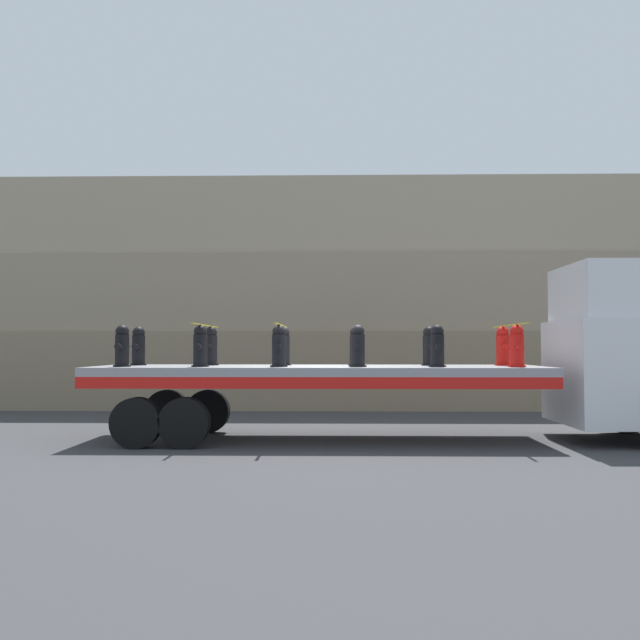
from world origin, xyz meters
TOP-DOWN VIEW (x-y plane):
  - ground_plane at (0.00, 0.00)m, footprint 120.00×120.00m
  - rock_cliff at (0.00, 7.61)m, footprint 60.00×3.30m
  - truck_cab at (5.75, 0.00)m, footprint 2.45×2.65m
  - flatbed_trailer at (-0.57, 0.00)m, footprint 8.29×2.54m
  - fire_hydrant_black_near_0 at (-3.54, -0.53)m, footprint 0.31×0.57m
  - fire_hydrant_black_far_0 at (-3.54, 0.53)m, footprint 0.31×0.57m
  - fire_hydrant_black_near_1 at (-2.13, -0.53)m, footprint 0.31×0.57m
  - fire_hydrant_black_far_1 at (-2.13, 0.53)m, footprint 0.31×0.57m
  - fire_hydrant_black_near_2 at (-0.71, -0.53)m, footprint 0.31×0.57m
  - fire_hydrant_black_far_2 at (-0.71, 0.53)m, footprint 0.31×0.57m
  - fire_hydrant_black_near_3 at (0.71, -0.53)m, footprint 0.31×0.57m
  - fire_hydrant_black_far_3 at (0.71, 0.53)m, footprint 0.31×0.57m
  - fire_hydrant_black_near_4 at (2.13, -0.53)m, footprint 0.31×0.57m
  - fire_hydrant_black_far_4 at (2.13, 0.53)m, footprint 0.31×0.57m
  - fire_hydrant_red_near_5 at (3.54, -0.53)m, footprint 0.31×0.57m
  - fire_hydrant_red_far_5 at (3.54, 0.53)m, footprint 0.31×0.57m
  - cargo_strap_rear at (-2.13, 0.00)m, footprint 0.05×2.63m
  - cargo_strap_middle at (-0.71, 0.00)m, footprint 0.05×2.63m
  - cargo_strap_front at (3.54, 0.00)m, footprint 0.05×2.63m

SIDE VIEW (x-z plane):
  - ground_plane at x=0.00m, z-range 0.00..0.00m
  - flatbed_trailer at x=-0.57m, z-range 0.42..1.80m
  - truck_cab at x=5.75m, z-range -0.02..3.23m
  - fire_hydrant_black_near_0 at x=-3.54m, z-range 1.36..2.12m
  - fire_hydrant_black_far_0 at x=-3.54m, z-range 1.36..2.12m
  - fire_hydrant_black_near_1 at x=-2.13m, z-range 1.36..2.12m
  - fire_hydrant_black_far_1 at x=-2.13m, z-range 1.36..2.12m
  - fire_hydrant_black_near_2 at x=-0.71m, z-range 1.36..2.12m
  - fire_hydrant_black_far_2 at x=-0.71m, z-range 1.36..2.12m
  - fire_hydrant_black_near_3 at x=0.71m, z-range 1.36..2.12m
  - fire_hydrant_black_far_3 at x=0.71m, z-range 1.36..2.12m
  - fire_hydrant_black_near_4 at x=2.13m, z-range 1.36..2.12m
  - fire_hydrant_black_far_4 at x=2.13m, z-range 1.36..2.12m
  - fire_hydrant_red_near_5 at x=3.54m, z-range 1.36..2.12m
  - fire_hydrant_red_far_5 at x=3.54m, z-range 1.36..2.12m
  - cargo_strap_rear at x=-2.13m, z-range 2.13..2.15m
  - cargo_strap_middle at x=-0.71m, z-range 2.13..2.15m
  - cargo_strap_front at x=3.54m, z-range 2.13..2.15m
  - rock_cliff at x=0.00m, z-range 0.00..6.51m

